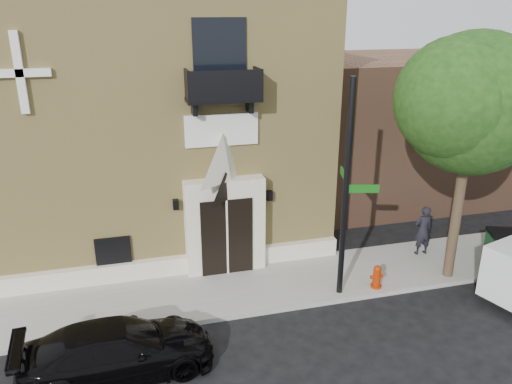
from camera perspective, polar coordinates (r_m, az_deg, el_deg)
The scene contains 10 objects.
ground at distance 15.13m, azimuth 2.57°, elevation -13.64°, with size 120.00×120.00×0.00m, color black.
sidewalk at distance 16.57m, azimuth 4.36°, elevation -10.11°, with size 42.00×3.00×0.15m, color gray.
church at distance 20.29m, azimuth -12.31°, elevation 8.98°, with size 12.20×11.01×9.30m.
neighbour_building at distance 26.81m, azimuth 21.96°, elevation 7.50°, with size 18.00×8.00×6.40m, color brown.
street_tree_left at distance 16.00m, azimuth 23.88°, elevation 9.31°, with size 4.97×4.38×7.77m.
black_sedan at distance 13.08m, azimuth -15.53°, elevation -16.97°, with size 1.89×4.65×1.35m, color black.
street_sign at distance 14.62m, azimuth 10.28°, elevation 0.06°, with size 1.02×1.20×6.60m.
fire_hydrant at distance 16.31m, azimuth 13.64°, elevation -9.39°, with size 0.43×0.35×0.76m.
planter at distance 17.00m, azimuth -1.92°, elevation -7.60°, with size 0.63×0.54×0.70m, color #485B2A.
pedestrian_near at distance 18.65m, azimuth 18.54°, elevation -4.18°, with size 0.66×0.43×1.81m, color black.
Camera 1 is at (-3.87, -11.96, 8.41)m, focal length 35.00 mm.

